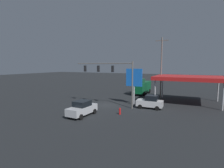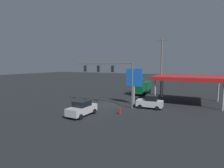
# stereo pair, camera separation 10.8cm
# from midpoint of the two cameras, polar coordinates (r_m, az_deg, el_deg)

# --- Properties ---
(ground_plane) EXTENTS (200.00, 200.00, 0.00)m
(ground_plane) POSITION_cam_midpoint_polar(r_m,az_deg,el_deg) (28.21, -1.70, -6.94)
(ground_plane) COLOR black
(traffic_signal_assembly) EXTENTS (9.79, 0.43, 6.96)m
(traffic_signal_assembly) POSITION_cam_midpoint_polar(r_m,az_deg,el_deg) (26.96, -0.63, 3.76)
(traffic_signal_assembly) COLOR slate
(traffic_signal_assembly) RESTS_ON ground
(utility_pole) EXTENTS (2.40, 0.26, 11.61)m
(utility_pole) POSITION_cam_midpoint_polar(r_m,az_deg,el_deg) (34.87, 15.91, 5.47)
(utility_pole) COLOR slate
(utility_pole) RESTS_ON ground
(gas_station_canopy) EXTENTS (10.77, 8.18, 4.55)m
(gas_station_canopy) POSITION_cam_midpoint_polar(r_m,az_deg,el_deg) (32.20, 23.74, 1.76)
(gas_station_canopy) COLOR red
(gas_station_canopy) RESTS_ON ground
(price_sign) EXTENTS (2.64, 0.27, 5.84)m
(price_sign) POSITION_cam_midpoint_polar(r_m,az_deg,el_deg) (28.11, 7.33, 1.65)
(price_sign) COLOR #B7B7BC
(price_sign) RESTS_ON ground
(sedan_far) EXTENTS (2.19, 4.46, 1.93)m
(sedan_far) POSITION_cam_midpoint_polar(r_m,az_deg,el_deg) (22.72, -9.65, -7.82)
(sedan_far) COLOR silver
(sedan_far) RESTS_ON ground
(delivery_truck) EXTENTS (2.66, 6.84, 3.58)m
(delivery_truck) POSITION_cam_midpoint_polar(r_m,az_deg,el_deg) (39.04, 9.80, -0.80)
(delivery_truck) COLOR #0C592D
(delivery_truck) RESTS_ON ground
(hatchback_crossing) EXTENTS (3.86, 2.08, 1.97)m
(hatchback_crossing) POSITION_cam_midpoint_polar(r_m,az_deg,el_deg) (26.71, 12.45, -5.76)
(hatchback_crossing) COLOR silver
(hatchback_crossing) RESTS_ON ground
(fire_hydrant) EXTENTS (0.24, 0.24, 0.88)m
(fire_hydrant) POSITION_cam_midpoint_polar(r_m,az_deg,el_deg) (23.06, 2.66, -8.84)
(fire_hydrant) COLOR red
(fire_hydrant) RESTS_ON ground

